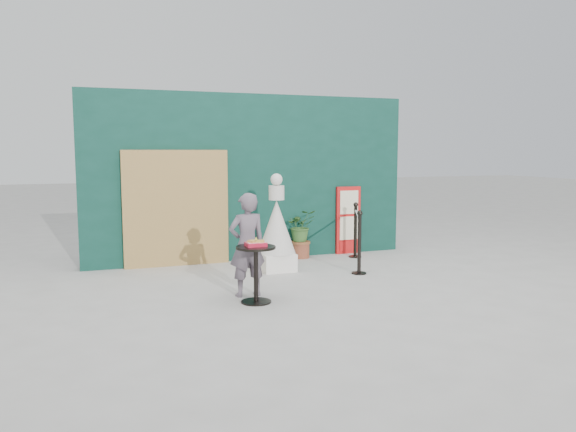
# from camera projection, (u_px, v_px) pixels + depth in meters

# --- Properties ---
(ground) EXTENTS (60.00, 60.00, 0.00)m
(ground) POSITION_uv_depth(u_px,v_px,m) (319.00, 300.00, 7.51)
(ground) COLOR #ADAAA5
(ground) RESTS_ON ground
(back_wall) EXTENTS (6.00, 0.30, 3.00)m
(back_wall) POSITION_uv_depth(u_px,v_px,m) (251.00, 177.00, 10.27)
(back_wall) COLOR #0B3228
(back_wall) RESTS_ON ground
(bamboo_fence) EXTENTS (1.80, 0.08, 2.00)m
(bamboo_fence) POSITION_uv_depth(u_px,v_px,m) (176.00, 208.00, 9.64)
(bamboo_fence) COLOR tan
(bamboo_fence) RESTS_ON ground
(woman) EXTENTS (0.54, 0.38, 1.42)m
(woman) POSITION_uv_depth(u_px,v_px,m) (247.00, 245.00, 7.64)
(woman) COLOR #655763
(woman) RESTS_ON ground
(menu_board) EXTENTS (0.50, 0.07, 1.30)m
(menu_board) POSITION_uv_depth(u_px,v_px,m) (348.00, 220.00, 10.84)
(menu_board) COLOR red
(menu_board) RESTS_ON ground
(statue) EXTENTS (0.63, 0.63, 1.61)m
(statue) POSITION_uv_depth(u_px,v_px,m) (277.00, 231.00, 9.28)
(statue) COLOR white
(statue) RESTS_ON ground
(cafe_table) EXTENTS (0.52, 0.52, 0.75)m
(cafe_table) POSITION_uv_depth(u_px,v_px,m) (256.00, 265.00, 7.32)
(cafe_table) COLOR black
(cafe_table) RESTS_ON ground
(food_basket) EXTENTS (0.26, 0.19, 0.11)m
(food_basket) POSITION_uv_depth(u_px,v_px,m) (256.00, 243.00, 7.29)
(food_basket) COLOR red
(food_basket) RESTS_ON cafe_table
(planter) EXTENTS (0.53, 0.46, 0.90)m
(planter) POSITION_uv_depth(u_px,v_px,m) (301.00, 230.00, 10.40)
(planter) COLOR brown
(planter) RESTS_ON ground
(stanchion_barrier) EXTENTS (0.84, 1.54, 1.03)m
(stanchion_barrier) POSITION_uv_depth(u_px,v_px,m) (357.00, 237.00, 9.75)
(stanchion_barrier) COLOR black
(stanchion_barrier) RESTS_ON ground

